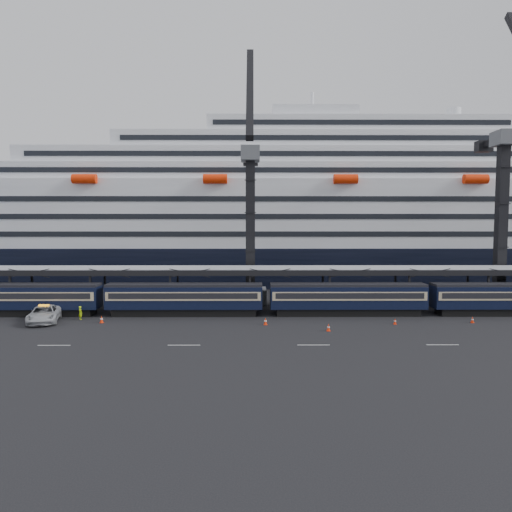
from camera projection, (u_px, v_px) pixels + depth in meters
name	position (u px, v px, depth m)	size (l,w,h in m)	color
ground	(446.00, 334.00, 46.27)	(260.00, 260.00, 0.00)	black
train	(375.00, 297.00, 56.07)	(133.05, 3.00, 4.05)	black
canopy	(402.00, 269.00, 59.87)	(130.00, 6.25, 5.53)	#9C9FA4
cruise_ship	(346.00, 218.00, 91.28)	(214.09, 28.84, 34.00)	black
crane_dark_near	(250.00, 219.00, 63.88)	(4.50, 17.75, 35.08)	#505458
crane_dark_mid	(503.00, 208.00, 62.97)	(4.50, 18.24, 39.64)	#505458
pickup_truck	(44.00, 314.00, 52.06)	(3.09, 6.70, 1.86)	#A8ABB0
worker	(80.00, 313.00, 53.48)	(0.58, 0.38, 1.59)	#C8F90D
traffic_cone_a	(102.00, 319.00, 51.73)	(0.42, 0.42, 0.85)	#FF2E08
traffic_cone_b	(265.00, 321.00, 50.69)	(0.41, 0.41, 0.81)	#FF2E08
traffic_cone_c	(328.00, 327.00, 47.75)	(0.39, 0.39, 0.79)	#FF2E08
traffic_cone_d	(395.00, 321.00, 50.98)	(0.34, 0.34, 0.69)	#FF2E08
traffic_cone_e	(472.00, 320.00, 51.72)	(0.36, 0.36, 0.72)	#FF2E08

